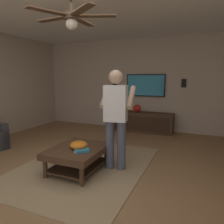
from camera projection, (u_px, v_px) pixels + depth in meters
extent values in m
plane|color=olive|center=(80.00, 183.00, 3.12)|extent=(8.61, 8.61, 0.00)
cube|color=#BCA893|center=(145.00, 85.00, 6.22)|extent=(0.10, 6.58, 2.63)
cube|color=#9E8460|center=(85.00, 166.00, 3.70)|extent=(2.73, 2.02, 0.01)
cube|color=#422B1C|center=(78.00, 151.00, 3.46)|extent=(1.00, 0.80, 0.10)
cylinder|color=#422B1C|center=(107.00, 156.00, 3.75)|extent=(0.07, 0.07, 0.30)
cylinder|color=#422B1C|center=(75.00, 152.00, 4.00)|extent=(0.07, 0.07, 0.30)
cylinder|color=#422B1C|center=(82.00, 177.00, 2.99)|extent=(0.07, 0.07, 0.30)
cylinder|color=#422B1C|center=(45.00, 169.00, 3.23)|extent=(0.07, 0.07, 0.30)
cube|color=#382417|center=(78.00, 165.00, 3.50)|extent=(0.88, 0.68, 0.03)
cube|color=#422B1C|center=(143.00, 122.00, 6.07)|extent=(0.44, 1.70, 0.55)
cube|color=#352216|center=(140.00, 123.00, 5.86)|extent=(0.01, 1.56, 0.39)
cube|color=black|center=(146.00, 85.00, 6.12)|extent=(0.05, 1.12, 0.63)
cube|color=teal|center=(145.00, 85.00, 6.10)|extent=(0.01, 1.06, 0.57)
cylinder|color=#4C5166|center=(121.00, 146.00, 3.51)|extent=(0.14, 0.14, 0.82)
cylinder|color=#4C5166|center=(110.00, 145.00, 3.56)|extent=(0.14, 0.14, 0.82)
cube|color=white|center=(116.00, 103.00, 3.42)|extent=(0.27, 0.39, 0.58)
sphere|color=tan|center=(116.00, 77.00, 3.35)|extent=(0.22, 0.22, 0.22)
cylinder|color=tan|center=(131.00, 97.00, 3.52)|extent=(0.49, 0.16, 0.37)
cylinder|color=tan|center=(106.00, 97.00, 3.63)|extent=(0.49, 0.16, 0.37)
cube|color=white|center=(121.00, 102.00, 3.78)|extent=(0.05, 0.06, 0.16)
ellipsoid|color=orange|center=(79.00, 145.00, 3.39)|extent=(0.28, 0.28, 0.13)
cube|color=white|center=(78.00, 151.00, 3.24)|extent=(0.15, 0.05, 0.02)
cube|color=teal|center=(82.00, 150.00, 3.27)|extent=(0.26, 0.27, 0.04)
sphere|color=red|center=(137.00, 108.00, 6.03)|extent=(0.22, 0.22, 0.22)
cube|color=black|center=(184.00, 83.00, 5.72)|extent=(0.06, 0.12, 0.22)
cube|color=black|center=(115.00, 84.00, 6.49)|extent=(0.06, 0.12, 0.22)
cylinder|color=#4C3828|center=(71.00, 5.00, 2.83)|extent=(0.04, 0.04, 0.28)
cylinder|color=#4C3828|center=(71.00, 16.00, 2.85)|extent=(0.20, 0.20, 0.08)
sphere|color=silver|center=(72.00, 24.00, 2.87)|extent=(0.16, 0.16, 0.16)
cube|color=brown|center=(83.00, 22.00, 3.15)|extent=(0.56, 0.13, 0.02)
cube|color=brown|center=(54.00, 19.00, 3.01)|extent=(0.17, 0.57, 0.02)
cube|color=brown|center=(49.00, 11.00, 2.65)|extent=(0.55, 0.36, 0.02)
cube|color=brown|center=(82.00, 10.00, 2.59)|extent=(0.41, 0.53, 0.02)
cube|color=brown|center=(95.00, 16.00, 2.85)|extent=(0.32, 0.56, 0.02)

